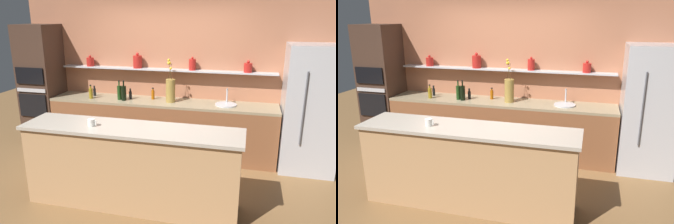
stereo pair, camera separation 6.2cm
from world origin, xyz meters
TOP-DOWN VIEW (x-y plane):
  - ground_plane at (0.00, 0.00)m, footprint 12.00×12.00m
  - back_wall_unit at (-0.00, 1.60)m, footprint 5.20×0.28m
  - back_counter_unit at (-0.08, 1.24)m, footprint 3.77×0.62m
  - island_counter at (0.00, -0.40)m, footprint 2.65×0.61m
  - refrigerator at (2.21, 1.20)m, footprint 0.77×0.73m
  - oven_tower at (-2.29, 1.24)m, footprint 0.62×0.64m
  - flower_vase at (0.09, 1.22)m, footprint 0.15×0.17m
  - sink_fixture at (0.99, 1.25)m, footprint 0.34×0.34m
  - bottle_sauce_0 at (-0.62, 1.26)m, footprint 0.05×0.05m
  - bottle_wine_1 at (-0.69, 1.13)m, footprint 0.08×0.08m
  - bottle_wine_2 at (-0.78, 1.17)m, footprint 0.07×0.07m
  - bottle_sauce_3 at (-1.31, 1.32)m, footprint 0.05×0.05m
  - bottle_oil_4 at (-1.28, 1.12)m, footprint 0.07×0.07m
  - bottle_sauce_5 at (-0.24, 1.33)m, footprint 0.05×0.05m
  - coffee_mug at (-0.46, -0.47)m, footprint 0.11×0.09m

SIDE VIEW (x-z plane):
  - ground_plane at x=0.00m, z-range 0.00..0.00m
  - back_counter_unit at x=-0.08m, z-range 0.00..0.92m
  - island_counter at x=0.00m, z-range 0.00..1.02m
  - sink_fixture at x=0.99m, z-range 0.82..1.07m
  - refrigerator at x=2.21m, z-range 0.00..1.90m
  - bottle_sauce_0 at x=-0.62m, z-range 0.91..1.08m
  - bottle_sauce_3 at x=-1.31m, z-range 0.91..1.08m
  - bottle_sauce_5 at x=-0.24m, z-range 0.90..1.10m
  - bottle_oil_4 at x=-1.28m, z-range 0.89..1.13m
  - bottle_wine_2 at x=-0.78m, z-range 0.88..1.21m
  - bottle_wine_1 at x=-0.69m, z-range 0.88..1.22m
  - coffee_mug at x=-0.46m, z-range 1.02..1.11m
  - oven_tower at x=-2.29m, z-range 0.00..2.14m
  - flower_vase at x=0.09m, z-range 0.77..1.48m
  - back_wall_unit at x=0.00m, z-range 0.00..2.60m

